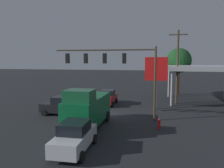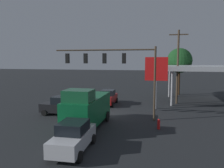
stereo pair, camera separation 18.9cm
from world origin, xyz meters
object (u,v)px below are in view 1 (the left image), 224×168
at_px(sedan_far, 75,137).
at_px(sedan_waiting, 108,97).
at_px(street_tree, 179,61).
at_px(traffic_signal_assembly, 113,64).
at_px(fire_hydrant, 159,124).
at_px(hatchback_crossing, 59,106).
at_px(price_sign, 156,71).
at_px(delivery_truck, 88,109).
at_px(utility_pole, 177,65).

distance_m(sedan_far, sedan_waiting, 14.76).
bearing_deg(street_tree, traffic_signal_assembly, 64.94).
relative_size(sedan_waiting, street_tree, 0.57).
relative_size(street_tree, fire_hydrant, 8.81).
bearing_deg(hatchback_crossing, price_sign, -151.16).
height_order(delivery_truck, hatchback_crossing, delivery_truck).
bearing_deg(fire_hydrant, street_tree, -99.63).
bearing_deg(hatchback_crossing, fire_hydrant, 167.42).
xyz_separation_m(traffic_signal_assembly, price_sign, (-4.14, -5.12, -0.96)).
distance_m(traffic_signal_assembly, sedan_far, 9.49).
distance_m(traffic_signal_assembly, fire_hydrant, 7.24).
xyz_separation_m(utility_pole, sedan_far, (7.73, 17.21, -4.18)).
height_order(hatchback_crossing, fire_hydrant, hatchback_crossing).
xyz_separation_m(sedan_far, fire_hydrant, (-5.37, -5.67, -0.51)).
xyz_separation_m(price_sign, hatchback_crossing, (10.02, 4.93, -3.56)).
bearing_deg(price_sign, hatchback_crossing, 26.21).
distance_m(price_sign, sedan_waiting, 7.22).
xyz_separation_m(delivery_truck, hatchback_crossing, (4.39, -3.78, -0.75)).
xyz_separation_m(price_sign, sedan_waiting, (6.15, -1.29, -3.55)).
distance_m(delivery_truck, hatchback_crossing, 5.83).
height_order(sedan_far, delivery_truck, delivery_truck).
distance_m(traffic_signal_assembly, street_tree, 18.32).
bearing_deg(sedan_waiting, hatchback_crossing, -32.03).
height_order(utility_pole, delivery_truck, utility_pole).
bearing_deg(street_tree, price_sign, 72.48).
xyz_separation_m(price_sign, fire_hydrant, (-0.36, 7.76, -4.06)).
bearing_deg(traffic_signal_assembly, sedan_waiting, -72.52).
relative_size(delivery_truck, fire_hydrant, 7.76).
bearing_deg(delivery_truck, sedan_waiting, -176.29).
bearing_deg(hatchback_crossing, street_tree, -127.11).
distance_m(price_sign, fire_hydrant, 8.76).
bearing_deg(utility_pole, sedan_waiting, 15.72).
height_order(traffic_signal_assembly, sedan_waiting, traffic_signal_assembly).
xyz_separation_m(street_tree, fire_hydrant, (3.26, 19.24, -5.25)).
relative_size(sedan_waiting, fire_hydrant, 5.01).
relative_size(price_sign, fire_hydrant, 7.00).
bearing_deg(fire_hydrant, utility_pole, -101.55).
relative_size(hatchback_crossing, fire_hydrant, 4.40).
relative_size(traffic_signal_assembly, sedan_far, 2.28).
height_order(utility_pole, hatchback_crossing, utility_pole).
relative_size(traffic_signal_assembly, fire_hydrant, 11.47).
bearing_deg(traffic_signal_assembly, delivery_truck, 67.30).
height_order(street_tree, fire_hydrant, street_tree).
xyz_separation_m(sedan_far, delivery_truck, (0.62, -4.72, 0.74)).
bearing_deg(sedan_waiting, delivery_truck, 2.79).
xyz_separation_m(utility_pole, hatchback_crossing, (12.74, 8.72, -4.18)).
bearing_deg(sedan_far, utility_pole, 154.72).
height_order(delivery_truck, fire_hydrant, delivery_truck).
height_order(sedan_waiting, fire_hydrant, sedan_waiting).
bearing_deg(traffic_signal_assembly, price_sign, -128.94).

